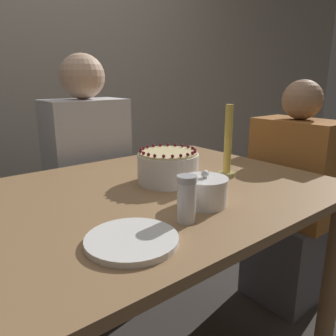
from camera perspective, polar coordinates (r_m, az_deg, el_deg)
wall_behind at (r=2.38m, az=-24.41°, el=17.75°), size 8.00×0.05×2.60m
dining_table at (r=1.20m, az=-2.76°, el=-9.34°), size 1.27×0.94×0.77m
cake at (r=1.21m, az=-0.00°, el=0.19°), size 0.22×0.22×0.13m
sugar_bowl at (r=1.00m, az=6.39°, el=-4.02°), size 0.14×0.14×0.11m
sugar_shaker at (r=0.87m, az=3.25°, el=-5.35°), size 0.05×0.05×0.13m
plate_stack at (r=0.79m, az=-6.32°, el=-12.36°), size 0.22×0.22×0.02m
candle at (r=1.28m, az=10.35°, el=3.41°), size 0.06×0.06×0.28m
person_man_blue_shirt at (r=1.81m, az=-13.45°, el=-4.12°), size 0.40×0.34×1.27m
person_woman_floral at (r=1.81m, az=20.56°, el=-6.93°), size 0.34×0.40×1.14m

